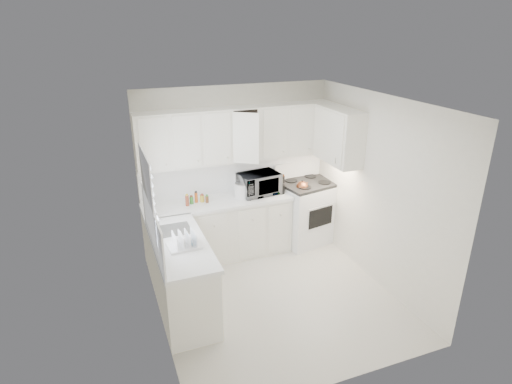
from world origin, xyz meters
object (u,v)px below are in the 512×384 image
rice_cooker (243,189)px  dish_rack (184,239)px  tea_kettle (302,186)px  microwave (259,181)px  stove (307,203)px  utensil_crock (282,183)px

rice_cooker → dish_rack: rice_cooker is taller
tea_kettle → microwave: bearing=147.7°
rice_cooker → dish_rack: (-1.18, -1.22, -0.03)m
tea_kettle → microwave: size_ratio=0.39×
tea_kettle → dish_rack: (-2.10, -1.08, 0.01)m
stove → tea_kettle: (-0.18, -0.16, 0.38)m
utensil_crock → dish_rack: size_ratio=0.87×
tea_kettle → utensil_crock: utensil_crock is taller
microwave → dish_rack: size_ratio=1.59×
stove → utensil_crock: bearing=179.0°
stove → microwave: 0.97m
tea_kettle → stove: bearing=24.7°
utensil_crock → dish_rack: bearing=-147.3°
stove → dish_rack: size_ratio=3.49×
rice_cooker → utensil_crock: bearing=-21.6°
microwave → rice_cooker: size_ratio=2.30×
rice_cooker → stove: bearing=-13.5°
rice_cooker → utensil_crock: 0.61m
tea_kettle → dish_rack: size_ratio=0.62×
tea_kettle → microwave: 0.69m
rice_cooker → dish_rack: size_ratio=0.69×
dish_rack → utensil_crock: bearing=29.4°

